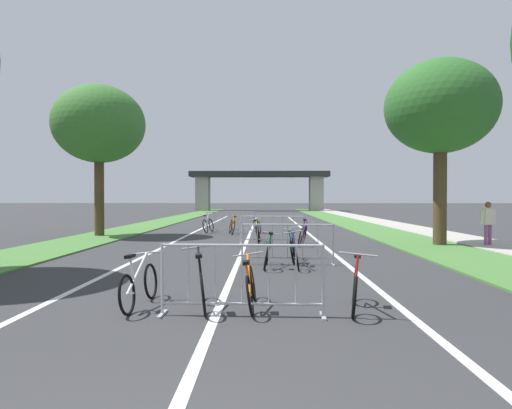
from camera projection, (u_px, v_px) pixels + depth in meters
name	position (u px, v px, depth m)	size (l,w,h in m)	color
grass_verge_left	(159.00, 223.00, 30.83)	(2.63, 70.61, 0.05)	#477A38
grass_verge_right	(350.00, 223.00, 30.58)	(2.63, 70.61, 0.05)	#477A38
sidewalk_path_right	(385.00, 223.00, 30.53)	(2.09, 70.61, 0.08)	#ADA89E
lane_stripe_center	(250.00, 233.00, 22.24)	(0.14, 40.85, 0.01)	silver
lane_stripe_right_lane	(308.00, 233.00, 22.19)	(0.14, 40.85, 0.01)	silver
lane_stripe_left_lane	(193.00, 233.00, 22.30)	(0.14, 40.85, 0.01)	silver
overpass_bridge	(259.00, 183.00, 60.11)	(18.30, 3.30, 5.22)	#2D2D30
tree_left_maple_mid	(99.00, 125.00, 20.11)	(4.04, 4.04, 6.72)	#4C3823
tree_right_oak_near	(440.00, 108.00, 16.16)	(3.91, 3.91, 6.64)	#4C3823
crowd_barrier_nearest	(242.00, 280.00, 6.58)	(2.41, 0.51, 1.05)	#ADADB2
crowd_barrier_second	(287.00, 244.00, 11.68)	(2.42, 0.56, 1.05)	#ADADB2
crowd_barrier_third	(272.00, 230.00, 16.80)	(2.42, 0.57, 1.05)	#ADADB2
crowd_barrier_fourth	(231.00, 223.00, 21.94)	(2.41, 0.50, 1.05)	#ADADB2
bicycle_orange_0	(232.00, 226.00, 21.48)	(0.49, 1.69, 0.96)	black
bicycle_purple_1	(303.00, 235.00, 16.37)	(0.74, 1.72, 0.97)	black
bicycle_green_2	(268.00, 253.00, 11.19)	(0.45, 1.64, 0.90)	black
bicycle_yellow_3	(258.00, 233.00, 17.37)	(0.50, 1.78, 0.94)	black
bicycle_white_4	(139.00, 285.00, 7.15)	(0.49, 1.70, 0.86)	black
bicycle_blue_5	(257.00, 226.00, 22.28)	(0.66, 1.63, 0.90)	black
bicycle_black_6	(202.00, 285.00, 7.02)	(0.57, 1.59, 0.95)	black
bicycle_teal_7	(292.00, 248.00, 12.23)	(0.50, 1.69, 0.93)	black
bicycle_red_8	(355.00, 287.00, 6.93)	(0.55, 1.61, 0.95)	black
bicycle_silver_9	(208.00, 225.00, 22.45)	(0.55, 1.69, 0.98)	black
bicycle_orange_10	(251.00, 286.00, 7.03)	(0.51, 1.61, 0.84)	black
bicycle_purple_11	(296.00, 253.00, 11.17)	(0.46, 1.66, 0.96)	black
pedestrian_strolling	(488.00, 220.00, 15.83)	(0.56, 0.37, 1.58)	#994C8C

